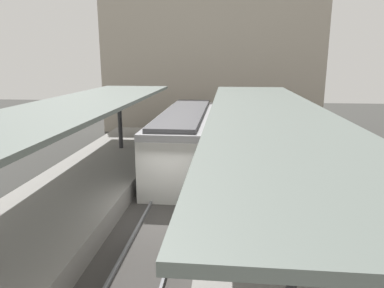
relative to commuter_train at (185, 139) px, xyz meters
name	(u,v)px	position (x,y,z in m)	size (l,w,h in m)	color
ground_plane	(162,227)	(0.00, -7.27, -1.73)	(80.00, 80.00, 0.00)	#383835
platform_left	(62,210)	(-3.80, -7.27, -1.23)	(4.40, 28.00, 1.00)	gray
platform_right	(266,219)	(3.80, -7.27, -1.23)	(4.40, 28.00, 1.00)	gray
track_ballast	(162,224)	(0.00, -7.27, -1.63)	(3.20, 28.00, 0.20)	#423F3D
rail_near_side	(142,219)	(-0.72, -7.27, -1.46)	(0.08, 28.00, 0.14)	slate
rail_far_side	(181,221)	(0.72, -7.27, -1.46)	(0.08, 28.00, 0.14)	slate
commuter_train	(185,139)	(0.00, 0.00, 0.00)	(2.78, 11.43, 3.10)	#ADADB2
canopy_left	(70,108)	(-3.80, -5.87, 2.43)	(4.18, 21.00, 3.28)	#333335
canopy_right	(267,111)	(3.80, -5.87, 2.42)	(4.18, 21.00, 3.26)	#333335
platform_bench	(282,232)	(3.87, -10.15, -0.26)	(1.40, 0.41, 0.86)	black
platform_sign	(265,149)	(3.83, -5.47, 0.90)	(0.90, 0.08, 2.21)	#262628
litter_bin	(241,214)	(2.81, -8.95, -0.33)	(0.44, 0.44, 0.80)	#2D2D30
passenger_near_bench	(262,156)	(3.90, -3.86, 0.14)	(0.36, 0.36, 1.68)	navy
passenger_mid_platform	(319,196)	(5.24, -8.36, 0.13)	(0.36, 0.36, 1.66)	maroon
passenger_far_end	(289,145)	(5.48, -1.27, 0.09)	(0.36, 0.36, 1.58)	#386B3D
station_building_backdrop	(212,66)	(0.90, 12.73, 3.77)	(18.00, 6.00, 11.00)	#A89E8E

